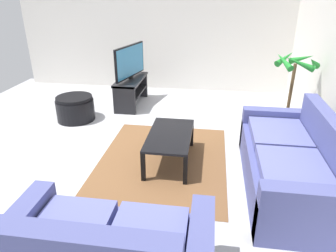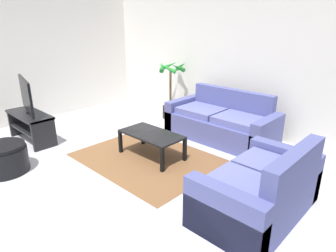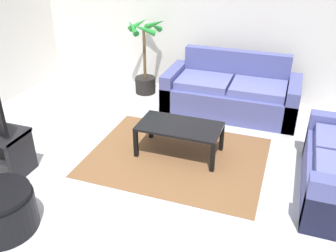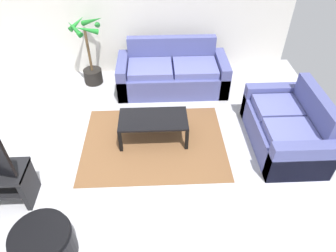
{
  "view_description": "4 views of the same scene",
  "coord_description": "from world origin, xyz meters",
  "px_view_note": "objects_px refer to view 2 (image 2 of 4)",
  "views": [
    {
      "loc": [
        3.86,
        1.34,
        2.16
      ],
      "look_at": [
        0.52,
        0.85,
        0.63
      ],
      "focal_mm": 32.98,
      "sensor_mm": 36.0,
      "label": 1
    },
    {
      "loc": [
        3.52,
        -2.17,
        2.13
      ],
      "look_at": [
        0.63,
        0.87,
        0.61
      ],
      "focal_mm": 31.47,
      "sensor_mm": 36.0,
      "label": 2
    },
    {
      "loc": [
        1.48,
        -3.0,
        2.58
      ],
      "look_at": [
        0.16,
        0.74,
        0.43
      ],
      "focal_mm": 39.11,
      "sensor_mm": 36.0,
      "label": 3
    },
    {
      "loc": [
        0.35,
        -2.69,
        3.29
      ],
      "look_at": [
        0.48,
        0.33,
        0.69
      ],
      "focal_mm": 32.24,
      "sensor_mm": 36.0,
      "label": 4
    }
  ],
  "objects_px": {
    "tv_stand": "(31,123)",
    "coffee_table": "(151,136)",
    "potted_palm": "(171,95)",
    "couch_loveseat": "(260,191)",
    "ottoman": "(4,158)",
    "tv": "(26,95)",
    "couch_main": "(221,123)"
  },
  "relations": [
    {
      "from": "tv_stand",
      "to": "coffee_table",
      "type": "height_order",
      "value": "tv_stand"
    },
    {
      "from": "couch_loveseat",
      "to": "tv",
      "type": "relative_size",
      "value": 1.49
    },
    {
      "from": "tv_stand",
      "to": "ottoman",
      "type": "height_order",
      "value": "tv_stand"
    },
    {
      "from": "tv_stand",
      "to": "coffee_table",
      "type": "xyz_separation_m",
      "value": [
        2.09,
        1.07,
        0.01
      ]
    },
    {
      "from": "tv_stand",
      "to": "couch_main",
      "type": "bearing_deg",
      "value": 45.49
    },
    {
      "from": "couch_loveseat",
      "to": "ottoman",
      "type": "xyz_separation_m",
      "value": [
        -3.19,
        -1.65,
        -0.09
      ]
    },
    {
      "from": "couch_loveseat",
      "to": "tv",
      "type": "distance_m",
      "value": 4.22
    },
    {
      "from": "tv",
      "to": "potted_palm",
      "type": "height_order",
      "value": "potted_palm"
    },
    {
      "from": "couch_loveseat",
      "to": "tv_stand",
      "type": "distance_m",
      "value": 4.19
    },
    {
      "from": "tv",
      "to": "potted_palm",
      "type": "xyz_separation_m",
      "value": [
        0.92,
        2.78,
        -0.34
      ]
    },
    {
      "from": "couch_loveseat",
      "to": "coffee_table",
      "type": "xyz_separation_m",
      "value": [
        -2.0,
        0.2,
        0.06
      ]
    },
    {
      "from": "couch_main",
      "to": "couch_loveseat",
      "type": "height_order",
      "value": "same"
    },
    {
      "from": "couch_loveseat",
      "to": "coffee_table",
      "type": "height_order",
      "value": "couch_loveseat"
    },
    {
      "from": "ottoman",
      "to": "tv_stand",
      "type": "bearing_deg",
      "value": 138.94
    },
    {
      "from": "potted_palm",
      "to": "tv_stand",
      "type": "bearing_deg",
      "value": -108.35
    },
    {
      "from": "tv",
      "to": "coffee_table",
      "type": "xyz_separation_m",
      "value": [
        2.09,
        1.06,
        -0.51
      ]
    },
    {
      "from": "tv",
      "to": "coffee_table",
      "type": "relative_size",
      "value": 1.0
    },
    {
      "from": "couch_main",
      "to": "tv",
      "type": "bearing_deg",
      "value": -134.54
    },
    {
      "from": "coffee_table",
      "to": "potted_palm",
      "type": "height_order",
      "value": "potted_palm"
    },
    {
      "from": "couch_main",
      "to": "tv",
      "type": "relative_size",
      "value": 1.95
    },
    {
      "from": "coffee_table",
      "to": "ottoman",
      "type": "relative_size",
      "value": 1.6
    },
    {
      "from": "tv_stand",
      "to": "potted_palm",
      "type": "bearing_deg",
      "value": 71.65
    },
    {
      "from": "couch_main",
      "to": "tv_stand",
      "type": "height_order",
      "value": "couch_main"
    },
    {
      "from": "tv_stand",
      "to": "coffee_table",
      "type": "bearing_deg",
      "value": 26.96
    },
    {
      "from": "tv_stand",
      "to": "potted_palm",
      "type": "distance_m",
      "value": 2.94
    },
    {
      "from": "tv_stand",
      "to": "tv",
      "type": "bearing_deg",
      "value": 76.32
    },
    {
      "from": "couch_main",
      "to": "tv",
      "type": "xyz_separation_m",
      "value": [
        -2.47,
        -2.51,
        0.57
      ]
    },
    {
      "from": "tv_stand",
      "to": "coffee_table",
      "type": "relative_size",
      "value": 1.06
    },
    {
      "from": "tv_stand",
      "to": "ottoman",
      "type": "distance_m",
      "value": 1.2
    },
    {
      "from": "couch_loveseat",
      "to": "ottoman",
      "type": "relative_size",
      "value": 2.38
    },
    {
      "from": "couch_loveseat",
      "to": "tv_stand",
      "type": "xyz_separation_m",
      "value": [
        -4.09,
        -0.87,
        0.05
      ]
    },
    {
      "from": "tv",
      "to": "ottoman",
      "type": "xyz_separation_m",
      "value": [
        0.9,
        -0.79,
        -0.66
      ]
    }
  ]
}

